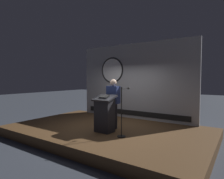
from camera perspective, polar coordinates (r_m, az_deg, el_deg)
The scene contains 6 objects.
ground_plane at distance 6.59m, azimuth -1.37°, elevation -13.69°, with size 40.00×40.00×0.00m, color #383D47.
stage_platform at distance 6.54m, azimuth -1.37°, elevation -12.44°, with size 6.40×4.00×0.30m, color brown.
banner_display at distance 7.89m, azimuth 6.31°, elevation 2.45°, with size 5.01×0.12×3.03m.
podium at distance 5.89m, azimuth -2.21°, elevation -7.27°, with size 0.64×0.49×1.13m.
speaker_person at distance 6.24m, azimuth 0.38°, elevation -4.16°, with size 0.40×0.26×1.60m.
microphone_stand at distance 5.44m, azimuth 3.11°, elevation -8.79°, with size 0.24×0.54×1.39m.
Camera 1 is at (3.67, -5.12, 1.92)m, focal length 30.88 mm.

